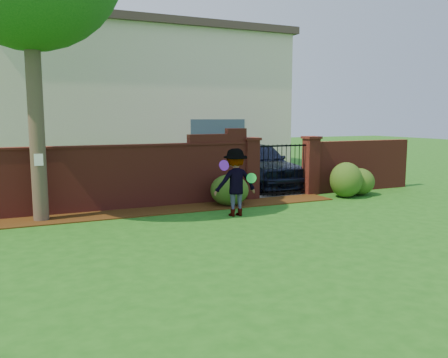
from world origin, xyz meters
name	(u,v)px	position (x,y,z in m)	size (l,w,h in m)	color
ground	(236,239)	(0.00, 0.00, -0.01)	(80.00, 80.00, 0.01)	#1C5615
mulch_bed	(149,211)	(-0.95, 3.34, 0.01)	(11.10, 1.08, 0.03)	#331D09
brick_wall	(103,177)	(-2.01, 4.00, 0.93)	(8.70, 0.31, 2.16)	maroon
brick_wall_return	(360,165)	(6.60, 4.00, 0.85)	(4.00, 0.25, 1.70)	maroon
pillar_left	(250,168)	(2.40, 4.00, 0.96)	(0.50, 0.50, 1.88)	maroon
pillar_right	(311,165)	(4.60, 4.00, 0.96)	(0.50, 0.50, 1.88)	maroon
iron_gate	(282,170)	(3.50, 4.00, 0.85)	(1.78, 0.03, 1.60)	black
driveway	(228,180)	(3.50, 8.00, 0.01)	(3.20, 8.00, 0.01)	slate
house	(140,102)	(1.00, 12.00, 3.16)	(12.40, 6.40, 6.30)	beige
car	(258,164)	(3.74, 5.97, 0.82)	(1.94, 4.82, 1.64)	black
paper_notice	(39,160)	(-3.60, 3.21, 1.50)	(0.20, 0.01, 0.28)	white
shrub_left	(229,190)	(1.37, 3.30, 0.44)	(1.09, 1.09, 0.89)	#1F4815
shrub_middle	(346,180)	(5.24, 3.02, 0.55)	(1.00, 1.00, 1.10)	#1F4815
shrub_right	(359,182)	(5.92, 3.21, 0.43)	(0.98, 0.98, 0.87)	#1F4815
man	(236,183)	(0.94, 1.99, 0.86)	(1.11, 0.64, 1.71)	gray
frisbee_purple	(224,165)	(0.55, 1.84, 1.32)	(0.26, 0.26, 0.02)	purple
frisbee_green	(251,178)	(1.26, 1.75, 0.98)	(0.26, 0.26, 0.02)	green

